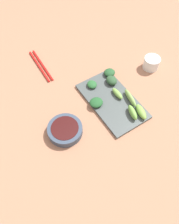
# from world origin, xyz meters

# --- Properties ---
(tabletop) EXTENTS (2.10, 2.10, 0.02)m
(tabletop) POSITION_xyz_m (0.00, 0.00, 0.01)
(tabletop) COLOR #A17052
(tabletop) RESTS_ON ground
(sauce_bowl) EXTENTS (0.14, 0.14, 0.03)m
(sauce_bowl) POSITION_xyz_m (-0.13, -0.02, 0.04)
(sauce_bowl) COLOR #364557
(sauce_bowl) RESTS_ON tabletop
(serving_plate) EXTENTS (0.18, 0.32, 0.01)m
(serving_plate) POSITION_xyz_m (0.11, 0.00, 0.03)
(serving_plate) COLOR #444E4D
(serving_plate) RESTS_ON tabletop
(broccoli_leafy_0) EXTENTS (0.05, 0.06, 0.03)m
(broccoli_leafy_0) POSITION_xyz_m (0.17, 0.08, 0.05)
(broccoli_leafy_0) COLOR #294D2C
(broccoli_leafy_0) RESTS_ON serving_plate
(broccoli_stalk_1) EXTENTS (0.04, 0.10, 0.03)m
(broccoli_stalk_1) POSITION_xyz_m (0.18, -0.04, 0.05)
(broccoli_stalk_1) COLOR #7AA34F
(broccoli_stalk_1) RESTS_ON serving_plate
(broccoli_stalk_2) EXTENTS (0.04, 0.08, 0.03)m
(broccoli_stalk_2) POSITION_xyz_m (0.14, -0.10, 0.05)
(broccoli_stalk_2) COLOR #6FAB45
(broccoli_stalk_2) RESTS_ON serving_plate
(broccoli_leafy_3) EXTENTS (0.06, 0.05, 0.02)m
(broccoli_leafy_3) POSITION_xyz_m (0.04, 0.02, 0.04)
(broccoli_leafy_3) COLOR #1F5227
(broccoli_leafy_3) RESTS_ON serving_plate
(broccoli_leafy_4) EXTENTS (0.05, 0.06, 0.02)m
(broccoli_leafy_4) POSITION_xyz_m (0.08, 0.11, 0.04)
(broccoli_leafy_4) COLOR #255D2D
(broccoli_leafy_4) RESTS_ON serving_plate
(broccoli_stalk_5) EXTENTS (0.03, 0.07, 0.02)m
(broccoli_stalk_5) POSITION_xyz_m (0.14, 0.01, 0.04)
(broccoli_stalk_5) COLOR #73A547
(broccoli_stalk_5) RESTS_ON serving_plate
(broccoli_leafy_6) EXTENTS (0.06, 0.06, 0.02)m
(broccoli_leafy_6) POSITION_xyz_m (0.19, 0.13, 0.04)
(broccoli_leafy_6) COLOR #234F29
(broccoli_leafy_6) RESTS_ON serving_plate
(broccoli_stalk_7) EXTENTS (0.05, 0.08, 0.02)m
(broccoli_stalk_7) POSITION_xyz_m (0.17, -0.12, 0.04)
(broccoli_stalk_7) COLOR #74A143
(broccoli_stalk_7) RESTS_ON serving_plate
(chopsticks) EXTENTS (0.03, 0.23, 0.01)m
(chopsticks) POSITION_xyz_m (-0.06, 0.36, 0.02)
(chopsticks) COLOR red
(chopsticks) RESTS_ON tabletop
(tea_cup) EXTENTS (0.08, 0.08, 0.06)m
(tea_cup) POSITION_xyz_m (0.39, 0.07, 0.05)
(tea_cup) COLOR white
(tea_cup) RESTS_ON tabletop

